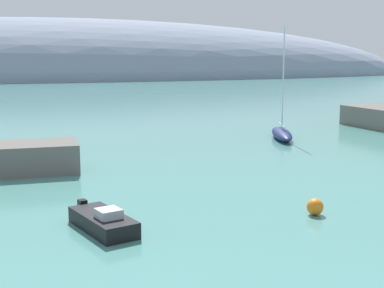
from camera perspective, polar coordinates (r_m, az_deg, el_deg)
name	(u,v)px	position (r m, az deg, el deg)	size (l,w,h in m)	color
distant_ridge	(71,78)	(205.67, -12.80, 6.93)	(296.92, 80.79, 43.54)	gray
sailboat_navy_near_shore	(282,133)	(51.32, 9.58, 1.15)	(4.40, 7.66, 10.47)	navy
motorboat_black_foreground	(103,221)	(24.50, -9.51, -8.16)	(2.53, 4.73, 1.14)	black
mooring_buoy_orange	(315,207)	(27.10, 13.03, -6.56)	(0.83, 0.83, 0.83)	orange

